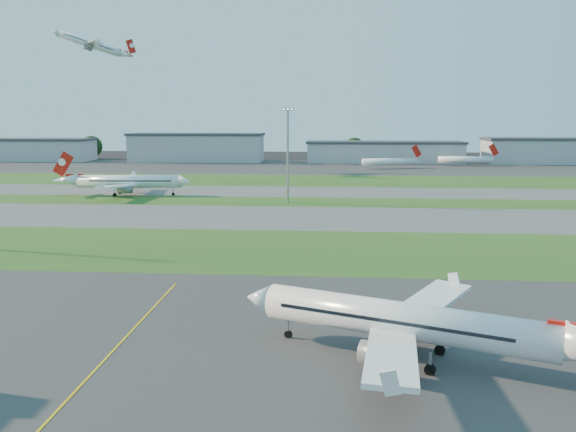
# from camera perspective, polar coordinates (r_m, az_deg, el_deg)

# --- Properties ---
(ground) EXTENTS (700.00, 700.00, 0.00)m
(ground) POSITION_cam_1_polar(r_m,az_deg,el_deg) (56.60, -24.84, -14.99)
(ground) COLOR black
(ground) RESTS_ON ground
(apron_near) EXTENTS (300.00, 70.00, 0.01)m
(apron_near) POSITION_cam_1_polar(r_m,az_deg,el_deg) (56.59, -24.84, -14.99)
(apron_near) COLOR #333335
(apron_near) RESTS_ON ground
(grass_strip_a) EXTENTS (300.00, 34.00, 0.01)m
(grass_strip_a) POSITION_cam_1_polar(r_m,az_deg,el_deg) (102.67, -10.77, -3.21)
(grass_strip_a) COLOR #28501A
(grass_strip_a) RESTS_ON ground
(taxiway_a) EXTENTS (300.00, 32.00, 0.01)m
(taxiway_a) POSITION_cam_1_polar(r_m,az_deg,el_deg) (134.17, -7.16, -0.04)
(taxiway_a) COLOR #515154
(taxiway_a) RESTS_ON ground
(grass_strip_b) EXTENTS (300.00, 18.00, 0.01)m
(grass_strip_b) POSITION_cam_1_polar(r_m,az_deg,el_deg) (158.45, -5.40, 1.51)
(grass_strip_b) COLOR #28501A
(grass_strip_b) RESTS_ON ground
(taxiway_b) EXTENTS (300.00, 26.00, 0.01)m
(taxiway_b) POSITION_cam_1_polar(r_m,az_deg,el_deg) (179.97, -4.24, 2.53)
(taxiway_b) COLOR #515154
(taxiway_b) RESTS_ON ground
(grass_strip_c) EXTENTS (300.00, 40.00, 0.01)m
(grass_strip_c) POSITION_cam_1_polar(r_m,az_deg,el_deg) (212.44, -2.94, 3.67)
(grass_strip_c) COLOR #28501A
(grass_strip_c) RESTS_ON ground
(apron_far) EXTENTS (400.00, 80.00, 0.01)m
(apron_far) POSITION_cam_1_polar(r_m,az_deg,el_deg) (271.81, -1.37, 5.03)
(apron_far) COLOR #333335
(apron_far) RESTS_ON ground
(yellow_line) EXTENTS (0.25, 60.00, 0.02)m
(yellow_line) POSITION_cam_1_polar(r_m,az_deg,el_deg) (54.45, -20.05, -15.67)
(yellow_line) COLOR gold
(yellow_line) RESTS_ON ground
(airliner_parked) EXTENTS (32.96, 27.93, 10.80)m
(airliner_parked) POSITION_cam_1_polar(r_m,az_deg,el_deg) (55.64, 11.87, -10.47)
(airliner_parked) COLOR white
(airliner_parked) RESTS_ON ground
(airliner_taxiing) EXTENTS (38.05, 32.21, 11.87)m
(airliner_taxiing) POSITION_cam_1_polar(r_m,az_deg,el_deg) (175.72, -16.00, 3.36)
(airliner_taxiing) COLOR white
(airliner_taxiing) RESTS_ON ground
(airliner_departing) EXTENTS (30.38, 25.96, 10.29)m
(airliner_departing) POSITION_cam_1_polar(r_m,az_deg,el_deg) (274.16, -19.37, 16.15)
(airliner_departing) COLOR white
(mini_jet_near) EXTENTS (28.14, 9.48, 9.48)m
(mini_jet_near) POSITION_cam_1_polar(r_m,az_deg,el_deg) (265.05, 10.32, 5.46)
(mini_jet_near) COLOR white
(mini_jet_near) RESTS_ON ground
(mini_jet_far) EXTENTS (28.64, 4.41, 9.48)m
(mini_jet_far) POSITION_cam_1_polar(r_m,az_deg,el_deg) (287.92, 17.63, 5.50)
(mini_jet_far) COLOR white
(mini_jet_far) RESTS_ON ground
(light_mast_centre) EXTENTS (3.20, 0.70, 25.80)m
(light_mast_centre) POSITION_cam_1_polar(r_m,az_deg,el_deg) (153.19, -0.03, 6.84)
(light_mast_centre) COLOR gray
(light_mast_centre) RESTS_ON ground
(hangar_far_west) EXTENTS (91.80, 23.00, 12.20)m
(hangar_far_west) POSITION_cam_1_polar(r_m,az_deg,el_deg) (347.99, -26.40, 6.09)
(hangar_far_west) COLOR #96999D
(hangar_far_west) RESTS_ON ground
(hangar_west) EXTENTS (71.40, 23.00, 15.20)m
(hangar_west) POSITION_cam_1_polar(r_m,az_deg,el_deg) (308.31, -9.24, 6.90)
(hangar_west) COLOR #96999D
(hangar_west) RESTS_ON ground
(hangar_east) EXTENTS (81.60, 23.00, 11.20)m
(hangar_east) POSITION_cam_1_polar(r_m,az_deg,el_deg) (301.42, 9.73, 6.44)
(hangar_east) COLOR #96999D
(hangar_east) RESTS_ON ground
(tree_west) EXTENTS (12.10, 12.10, 13.20)m
(tree_west) POSITION_cam_1_polar(r_m,az_deg,el_deg) (343.18, -19.34, 6.68)
(tree_west) COLOR black
(tree_west) RESTS_ON ground
(tree_mid_west) EXTENTS (9.90, 9.90, 10.80)m
(tree_mid_west) POSITION_cam_1_polar(r_m,az_deg,el_deg) (314.45, -4.30, 6.73)
(tree_mid_west) COLOR black
(tree_mid_west) RESTS_ON ground
(tree_mid_east) EXTENTS (11.55, 11.55, 12.60)m
(tree_mid_east) POSITION_cam_1_polar(r_m,az_deg,el_deg) (314.27, 6.75, 6.87)
(tree_mid_east) COLOR black
(tree_mid_east) RESTS_ON ground
(tree_east) EXTENTS (10.45, 10.45, 11.40)m
(tree_east) POSITION_cam_1_polar(r_m,az_deg,el_deg) (324.37, 20.20, 6.31)
(tree_east) COLOR black
(tree_east) RESTS_ON ground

